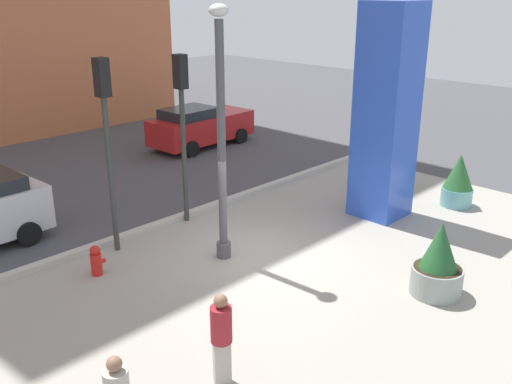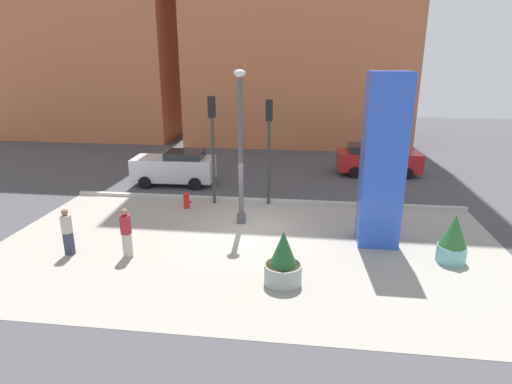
{
  "view_description": "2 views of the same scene",
  "coord_description": "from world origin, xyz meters",
  "px_view_note": "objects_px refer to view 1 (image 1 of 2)",
  "views": [
    {
      "loc": [
        -9.18,
        -9.05,
        6.34
      ],
      "look_at": [
        -0.34,
        -0.43,
        1.88
      ],
      "focal_mm": 39.88,
      "sensor_mm": 36.0,
      "label": 1
    },
    {
      "loc": [
        2.09,
        -15.53,
        6.46
      ],
      "look_at": [
        0.18,
        -0.88,
        1.77
      ],
      "focal_mm": 30.02,
      "sensor_mm": 36.0,
      "label": 2
    }
  ],
  "objects_px": {
    "art_pillar_blue": "(386,114)",
    "fire_hydrant": "(96,261)",
    "lamp_post": "(222,143)",
    "potted_plant_near_left": "(458,181)",
    "car_far_lane": "(200,126)",
    "traffic_light_far_side": "(182,112)",
    "pedestrian_by_curb": "(221,336)",
    "potted_plant_curbside": "(438,265)",
    "traffic_light_corner": "(106,125)"
  },
  "relations": [
    {
      "from": "art_pillar_blue",
      "to": "fire_hydrant",
      "type": "xyz_separation_m",
      "value": [
        -7.85,
        2.61,
        -2.64
      ]
    },
    {
      "from": "lamp_post",
      "to": "potted_plant_near_left",
      "type": "distance_m",
      "value": 8.08
    },
    {
      "from": "car_far_lane",
      "to": "traffic_light_far_side",
      "type": "bearing_deg",
      "value": -133.32
    },
    {
      "from": "traffic_light_far_side",
      "to": "pedestrian_by_curb",
      "type": "distance_m",
      "value": 7.63
    },
    {
      "from": "potted_plant_near_left",
      "to": "car_far_lane",
      "type": "height_order",
      "value": "car_far_lane"
    },
    {
      "from": "potted_plant_curbside",
      "to": "fire_hydrant",
      "type": "bearing_deg",
      "value": 127.79
    },
    {
      "from": "car_far_lane",
      "to": "art_pillar_blue",
      "type": "bearing_deg",
      "value": -97.61
    },
    {
      "from": "potted_plant_near_left",
      "to": "potted_plant_curbside",
      "type": "bearing_deg",
      "value": -158.3
    },
    {
      "from": "art_pillar_blue",
      "to": "potted_plant_near_left",
      "type": "bearing_deg",
      "value": -30.74
    },
    {
      "from": "lamp_post",
      "to": "fire_hydrant",
      "type": "bearing_deg",
      "value": 152.12
    },
    {
      "from": "fire_hydrant",
      "to": "pedestrian_by_curb",
      "type": "xyz_separation_m",
      "value": [
        -0.59,
        -4.96,
        0.59
      ]
    },
    {
      "from": "potted_plant_curbside",
      "to": "potted_plant_near_left",
      "type": "relative_size",
      "value": 1.03
    },
    {
      "from": "traffic_light_corner",
      "to": "pedestrian_by_curb",
      "type": "relative_size",
      "value": 2.81
    },
    {
      "from": "art_pillar_blue",
      "to": "traffic_light_corner",
      "type": "distance_m",
      "value": 7.61
    },
    {
      "from": "potted_plant_curbside",
      "to": "car_far_lane",
      "type": "relative_size",
      "value": 0.36
    },
    {
      "from": "art_pillar_blue",
      "to": "traffic_light_far_side",
      "type": "xyz_separation_m",
      "value": [
        -4.31,
        3.67,
        0.16
      ]
    },
    {
      "from": "fire_hydrant",
      "to": "car_far_lane",
      "type": "height_order",
      "value": "car_far_lane"
    },
    {
      "from": "potted_plant_curbside",
      "to": "art_pillar_blue",
      "type": "bearing_deg",
      "value": 47.76
    },
    {
      "from": "art_pillar_blue",
      "to": "pedestrian_by_curb",
      "type": "height_order",
      "value": "art_pillar_blue"
    },
    {
      "from": "fire_hydrant",
      "to": "traffic_light_far_side",
      "type": "relative_size",
      "value": 0.16
    },
    {
      "from": "traffic_light_far_side",
      "to": "car_far_lane",
      "type": "relative_size",
      "value": 1.01
    },
    {
      "from": "art_pillar_blue",
      "to": "potted_plant_curbside",
      "type": "distance_m",
      "value": 5.21
    },
    {
      "from": "traffic_light_far_side",
      "to": "car_far_lane",
      "type": "distance_m",
      "value": 8.47
    },
    {
      "from": "fire_hydrant",
      "to": "car_far_lane",
      "type": "bearing_deg",
      "value": 37.42
    },
    {
      "from": "art_pillar_blue",
      "to": "lamp_post",
      "type": "bearing_deg",
      "value": 167.1
    },
    {
      "from": "lamp_post",
      "to": "art_pillar_blue",
      "type": "height_order",
      "value": "art_pillar_blue"
    },
    {
      "from": "art_pillar_blue",
      "to": "pedestrian_by_curb",
      "type": "relative_size",
      "value": 3.49
    },
    {
      "from": "lamp_post",
      "to": "pedestrian_by_curb",
      "type": "bearing_deg",
      "value": -132.97
    },
    {
      "from": "car_far_lane",
      "to": "pedestrian_by_curb",
      "type": "bearing_deg",
      "value": -129.14
    },
    {
      "from": "potted_plant_curbside",
      "to": "fire_hydrant",
      "type": "distance_m",
      "value": 7.69
    },
    {
      "from": "lamp_post",
      "to": "potted_plant_curbside",
      "type": "bearing_deg",
      "value": -66.62
    },
    {
      "from": "lamp_post",
      "to": "traffic_light_far_side",
      "type": "xyz_separation_m",
      "value": [
        0.85,
        2.49,
        0.24
      ]
    },
    {
      "from": "fire_hydrant",
      "to": "traffic_light_far_side",
      "type": "bearing_deg",
      "value": 16.69
    },
    {
      "from": "lamp_post",
      "to": "potted_plant_curbside",
      "type": "xyz_separation_m",
      "value": [
        2.01,
        -4.64,
        -2.22
      ]
    },
    {
      "from": "traffic_light_corner",
      "to": "fire_hydrant",
      "type": "bearing_deg",
      "value": -142.17
    },
    {
      "from": "lamp_post",
      "to": "car_far_lane",
      "type": "bearing_deg",
      "value": 52.61
    },
    {
      "from": "potted_plant_near_left",
      "to": "traffic_light_corner",
      "type": "height_order",
      "value": "traffic_light_corner"
    },
    {
      "from": "art_pillar_blue",
      "to": "potted_plant_near_left",
      "type": "height_order",
      "value": "art_pillar_blue"
    },
    {
      "from": "art_pillar_blue",
      "to": "potted_plant_near_left",
      "type": "distance_m",
      "value": 3.41
    },
    {
      "from": "traffic_light_far_side",
      "to": "car_far_lane",
      "type": "height_order",
      "value": "traffic_light_far_side"
    },
    {
      "from": "pedestrian_by_curb",
      "to": "art_pillar_blue",
      "type": "bearing_deg",
      "value": 15.56
    },
    {
      "from": "potted_plant_curbside",
      "to": "potted_plant_near_left",
      "type": "height_order",
      "value": "potted_plant_curbside"
    },
    {
      "from": "potted_plant_curbside",
      "to": "car_far_lane",
      "type": "xyz_separation_m",
      "value": [
        4.43,
        13.06,
        0.16
      ]
    },
    {
      "from": "potted_plant_curbside",
      "to": "potted_plant_near_left",
      "type": "distance_m",
      "value": 5.78
    },
    {
      "from": "potted_plant_near_left",
      "to": "art_pillar_blue",
      "type": "bearing_deg",
      "value": 149.26
    },
    {
      "from": "potted_plant_curbside",
      "to": "traffic_light_far_side",
      "type": "distance_m",
      "value": 7.64
    },
    {
      "from": "pedestrian_by_curb",
      "to": "fire_hydrant",
      "type": "bearing_deg",
      "value": 83.24
    },
    {
      "from": "potted_plant_near_left",
      "to": "traffic_light_far_side",
      "type": "distance_m",
      "value": 8.56
    },
    {
      "from": "potted_plant_curbside",
      "to": "pedestrian_by_curb",
      "type": "relative_size",
      "value": 0.98
    },
    {
      "from": "fire_hydrant",
      "to": "pedestrian_by_curb",
      "type": "relative_size",
      "value": 0.44
    }
  ]
}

